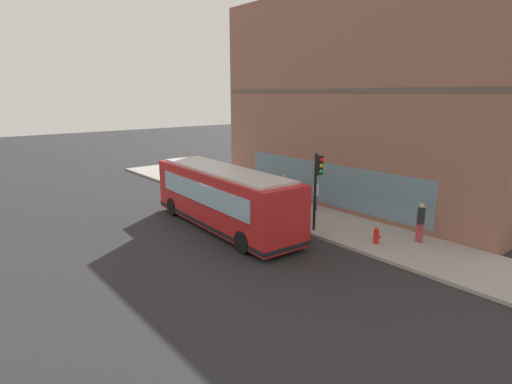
# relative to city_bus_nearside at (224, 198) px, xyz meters

# --- Properties ---
(ground) EXTENTS (120.00, 120.00, 0.00)m
(ground) POSITION_rel_city_bus_nearside_xyz_m (-0.12, -1.14, -1.55)
(ground) COLOR #262628
(sidewalk_curb) EXTENTS (4.03, 40.00, 0.15)m
(sidewalk_curb) POSITION_rel_city_bus_nearside_xyz_m (4.50, -1.14, -1.48)
(sidewalk_curb) COLOR #9E9991
(sidewalk_curb) RESTS_ON ground
(building_corner) EXTENTS (9.21, 18.79, 12.45)m
(building_corner) POSITION_rel_city_bus_nearside_xyz_m (11.10, -1.14, 4.66)
(building_corner) COLOR #8C5B4C
(building_corner) RESTS_ON ground
(city_bus_nearside) EXTENTS (3.11, 10.17, 3.07)m
(city_bus_nearside) POSITION_rel_city_bus_nearside_xyz_m (0.00, 0.00, 0.00)
(city_bus_nearside) COLOR red
(city_bus_nearside) RESTS_ON ground
(traffic_light_near_corner) EXTENTS (0.32, 0.49, 3.79)m
(traffic_light_near_corner) POSITION_rel_city_bus_nearside_xyz_m (3.00, -3.55, 1.24)
(traffic_light_near_corner) COLOR black
(traffic_light_near_corner) RESTS_ON sidewalk_curb
(fire_hydrant) EXTENTS (0.35, 0.35, 0.74)m
(fire_hydrant) POSITION_rel_city_bus_nearside_xyz_m (3.75, -6.50, -1.04)
(fire_hydrant) COLOR red
(fire_hydrant) RESTS_ON sidewalk_curb
(pedestrian_walking_along_curb) EXTENTS (0.32, 0.32, 1.60)m
(pedestrian_walking_along_curb) POSITION_rel_city_bus_nearside_xyz_m (4.65, 4.57, -0.49)
(pedestrian_walking_along_curb) COLOR gold
(pedestrian_walking_along_curb) RESTS_ON sidewalk_curb
(pedestrian_near_hydrant) EXTENTS (0.32, 0.32, 1.78)m
(pedestrian_near_hydrant) POSITION_rel_city_bus_nearside_xyz_m (5.68, -1.08, -0.38)
(pedestrian_near_hydrant) COLOR #8C3F8C
(pedestrian_near_hydrant) RESTS_ON sidewalk_curb
(pedestrian_near_building_entrance) EXTENTS (0.32, 0.32, 1.67)m
(pedestrian_near_building_entrance) POSITION_rel_city_bus_nearside_xyz_m (5.69, 1.59, -0.45)
(pedestrian_near_building_entrance) COLOR silver
(pedestrian_near_building_entrance) RESTS_ON sidewalk_curb
(pedestrian_by_light_pole) EXTENTS (0.32, 0.32, 1.83)m
(pedestrian_by_light_pole) POSITION_rel_city_bus_nearside_xyz_m (5.36, -7.64, -0.34)
(pedestrian_by_light_pole) COLOR #B23338
(pedestrian_by_light_pole) RESTS_ON sidewalk_curb
(newspaper_vending_box) EXTENTS (0.44, 0.42, 0.90)m
(newspaper_vending_box) POSITION_rel_city_bus_nearside_xyz_m (3.65, -1.80, -0.95)
(newspaper_vending_box) COLOR #263F99
(newspaper_vending_box) RESTS_ON sidewalk_curb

